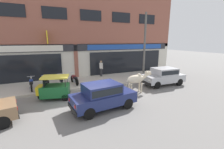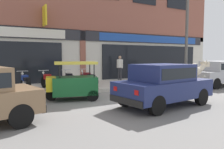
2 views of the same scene
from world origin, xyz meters
name	(u,v)px [view 2 (image 2 of 2)]	position (x,y,z in m)	size (l,w,h in m)	color
ground_plane	(138,99)	(0.00, 0.00, 0.00)	(90.00, 90.00, 0.00)	slate
sidewalk	(95,85)	(0.00, 4.09, 0.09)	(19.00, 3.78, 0.18)	#B7AFA3
shop_building	(81,7)	(0.00, 6.24, 4.86)	(23.00, 1.40, 10.10)	#8E5142
cow	(192,72)	(3.21, 0.10, 1.01)	(2.15, 0.53, 1.61)	beige
car_0	(163,83)	(0.01, -1.43, 0.81)	(3.74, 2.00, 1.46)	black
car_3	(219,72)	(6.37, 0.83, 0.81)	(3.67, 1.73, 1.46)	black
auto_rickshaw	(72,83)	(-2.37, 1.20, 0.66)	(2.14, 1.54, 1.52)	black
motorcycle_0	(25,82)	(-3.83, 3.39, 0.56)	(0.52, 1.81, 0.88)	black
motorcycle_1	(48,81)	(-2.79, 3.39, 0.56)	(0.53, 1.81, 0.88)	black
motorcycle_2	(70,80)	(-1.73, 3.43, 0.56)	(0.52, 1.81, 0.88)	black
motorcycle_3	(88,78)	(-0.66, 3.60, 0.56)	(0.53, 1.81, 0.88)	black
pedestrian	(120,65)	(2.31, 5.21, 1.16)	(0.32, 0.48, 1.60)	#2D2D33
utility_pole	(187,34)	(5.49, 2.50, 3.14)	(0.18, 0.18, 5.92)	#595651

